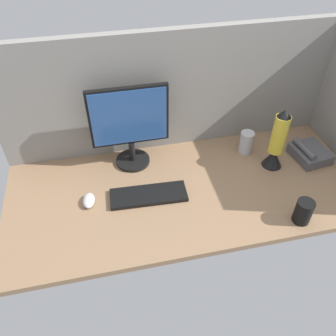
{
  "coord_description": "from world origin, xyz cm",
  "views": [
    {
      "loc": [
        -37.36,
        -118.81,
        124.1
      ],
      "look_at": [
        -10.03,
        0.0,
        14.0
      ],
      "focal_mm": 37.34,
      "sensor_mm": 36.0,
      "label": 1
    }
  ],
  "objects_px": {
    "mouse": "(89,200)",
    "mug_black_travel": "(303,212)",
    "monitor": "(130,124)",
    "mug_steel": "(246,142)",
    "lava_lamp": "(277,143)",
    "desk_phone": "(309,153)",
    "keyboard": "(149,195)"
  },
  "relations": [
    {
      "from": "desk_phone",
      "to": "monitor",
      "type": "bearing_deg",
      "value": 169.13
    },
    {
      "from": "mug_steel",
      "to": "lava_lamp",
      "type": "relative_size",
      "value": 0.37
    },
    {
      "from": "monitor",
      "to": "lava_lamp",
      "type": "xyz_separation_m",
      "value": [
        0.72,
        -0.19,
        -0.1
      ]
    },
    {
      "from": "mouse",
      "to": "mug_steel",
      "type": "bearing_deg",
      "value": 20.08
    },
    {
      "from": "keyboard",
      "to": "desk_phone",
      "type": "height_order",
      "value": "desk_phone"
    },
    {
      "from": "monitor",
      "to": "keyboard",
      "type": "distance_m",
      "value": 0.37
    },
    {
      "from": "monitor",
      "to": "mug_black_travel",
      "type": "distance_m",
      "value": 0.91
    },
    {
      "from": "keyboard",
      "to": "mouse",
      "type": "height_order",
      "value": "mouse"
    },
    {
      "from": "monitor",
      "to": "mug_steel",
      "type": "bearing_deg",
      "value": -4.95
    },
    {
      "from": "keyboard",
      "to": "mug_steel",
      "type": "xyz_separation_m",
      "value": [
        0.59,
        0.23,
        0.05
      ]
    },
    {
      "from": "mug_black_travel",
      "to": "monitor",
      "type": "bearing_deg",
      "value": 140.07
    },
    {
      "from": "keyboard",
      "to": "mug_black_travel",
      "type": "relative_size",
      "value": 3.13
    },
    {
      "from": "keyboard",
      "to": "lava_lamp",
      "type": "height_order",
      "value": "lava_lamp"
    },
    {
      "from": "lava_lamp",
      "to": "monitor",
      "type": "bearing_deg",
      "value": 165.09
    },
    {
      "from": "monitor",
      "to": "keyboard",
      "type": "bearing_deg",
      "value": -82.42
    },
    {
      "from": "mug_black_travel",
      "to": "desk_phone",
      "type": "bearing_deg",
      "value": 56.71
    },
    {
      "from": "desk_phone",
      "to": "mug_steel",
      "type": "bearing_deg",
      "value": 158.34
    },
    {
      "from": "mug_black_travel",
      "to": "desk_phone",
      "type": "distance_m",
      "value": 0.47
    },
    {
      "from": "keyboard",
      "to": "mug_steel",
      "type": "height_order",
      "value": "mug_steel"
    },
    {
      "from": "keyboard",
      "to": "mug_black_travel",
      "type": "xyz_separation_m",
      "value": [
        0.65,
        -0.29,
        0.05
      ]
    },
    {
      "from": "mouse",
      "to": "desk_phone",
      "type": "distance_m",
      "value": 1.19
    },
    {
      "from": "monitor",
      "to": "mouse",
      "type": "relative_size",
      "value": 4.63
    },
    {
      "from": "monitor",
      "to": "lava_lamp",
      "type": "distance_m",
      "value": 0.75
    },
    {
      "from": "mouse",
      "to": "mug_black_travel",
      "type": "height_order",
      "value": "mug_black_travel"
    },
    {
      "from": "monitor",
      "to": "mug_steel",
      "type": "xyz_separation_m",
      "value": [
        0.62,
        -0.05,
        -0.18
      ]
    },
    {
      "from": "monitor",
      "to": "mouse",
      "type": "bearing_deg",
      "value": -133.62
    },
    {
      "from": "mug_steel",
      "to": "mug_black_travel",
      "type": "xyz_separation_m",
      "value": [
        0.06,
        -0.52,
        -0.0
      ]
    },
    {
      "from": "monitor",
      "to": "desk_phone",
      "type": "distance_m",
      "value": 0.98
    },
    {
      "from": "mug_steel",
      "to": "keyboard",
      "type": "bearing_deg",
      "value": -158.93
    },
    {
      "from": "mug_steel",
      "to": "mug_black_travel",
      "type": "bearing_deg",
      "value": -83.21
    },
    {
      "from": "mouse",
      "to": "lava_lamp",
      "type": "distance_m",
      "value": 0.98
    },
    {
      "from": "mug_steel",
      "to": "mug_black_travel",
      "type": "relative_size",
      "value": 1.08
    }
  ]
}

